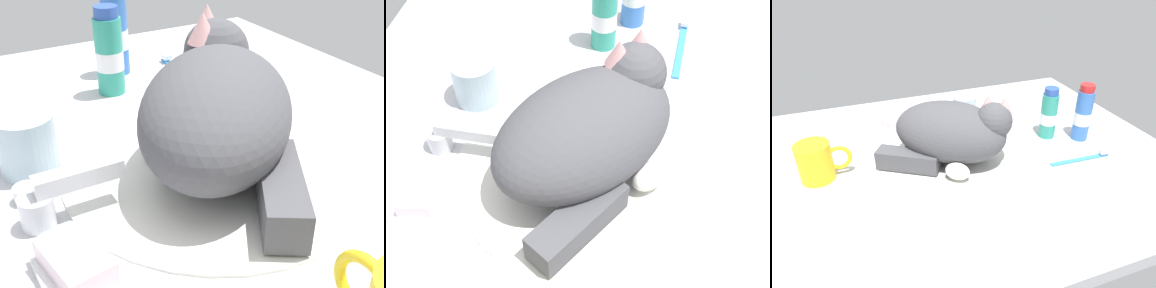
# 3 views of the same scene
# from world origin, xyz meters

# --- Properties ---
(ground_plane) EXTENTS (1.10, 0.83, 0.03)m
(ground_plane) POSITION_xyz_m (0.00, 0.00, -0.01)
(ground_plane) COLOR silver
(sink_basin) EXTENTS (0.36, 0.36, 0.01)m
(sink_basin) POSITION_xyz_m (0.00, 0.00, 0.00)
(sink_basin) COLOR silver
(sink_basin) RESTS_ON ground_plane
(faucet) EXTENTS (0.13, 0.11, 0.05)m
(faucet) POSITION_xyz_m (0.00, 0.20, 0.02)
(faucet) COLOR silver
(faucet) RESTS_ON ground_plane
(cat) EXTENTS (0.34, 0.30, 0.16)m
(cat) POSITION_xyz_m (0.01, -0.01, 0.08)
(cat) COLOR #4C4C51
(cat) RESTS_ON sink_basin
(rinse_cup) EXTENTS (0.07, 0.07, 0.07)m
(rinse_cup) POSITION_xyz_m (0.11, 0.19, 0.04)
(rinse_cup) COLOR silver
(rinse_cup) RESTS_ON ground_plane
(soap_dish) EXTENTS (0.09, 0.06, 0.01)m
(soap_dish) POSITION_xyz_m (-0.09, 0.20, 0.01)
(soap_dish) COLOR white
(soap_dish) RESTS_ON ground_plane
(soap_bar) EXTENTS (0.08, 0.06, 0.02)m
(soap_bar) POSITION_xyz_m (-0.09, 0.20, 0.02)
(soap_bar) COLOR silver
(soap_bar) RESTS_ON soap_dish
(toothpaste_bottle) EXTENTS (0.04, 0.04, 0.14)m
(toothpaste_bottle) POSITION_xyz_m (0.28, 0.02, 0.06)
(toothpaste_bottle) COLOR teal
(toothpaste_bottle) RESTS_ON ground_plane
(toothbrush) EXTENTS (0.16, 0.02, 0.02)m
(toothbrush) POSITION_xyz_m (0.30, -0.12, 0.01)
(toothbrush) COLOR #388CD8
(toothbrush) RESTS_ON ground_plane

